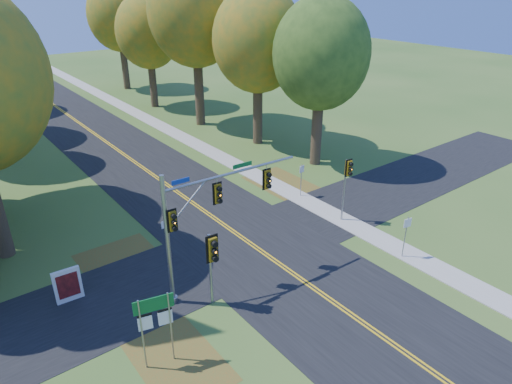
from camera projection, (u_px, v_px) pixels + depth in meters
ground at (273, 260)px, 24.40m from camera, size 160.00×160.00×0.00m
road_main at (273, 260)px, 24.40m from camera, size 8.00×160.00×0.02m
road_cross at (251, 244)px, 25.83m from camera, size 60.00×6.00×0.02m
centerline_left at (272, 260)px, 24.34m from camera, size 0.10×160.00×0.01m
centerline_right at (275, 259)px, 24.45m from camera, size 0.10×160.00×0.01m
sidewalk_east at (352, 225)px, 27.80m from camera, size 1.60×160.00×0.06m
leaf_patch_w_near at (128, 268)px, 23.70m from camera, size 4.00×6.00×0.00m
leaf_patch_e at (294, 189)px, 32.43m from camera, size 3.50×8.00×0.00m
leaf_patch_w_far at (176, 358)px, 18.13m from camera, size 3.00×5.00×0.00m
tree_e_a at (321, 55)px, 33.37m from camera, size 7.20×7.20×12.73m
tree_e_b at (258, 40)px, 37.76m from camera, size 7.60×7.60×13.33m
tree_e_c at (195, 12)px, 42.21m from camera, size 8.80×8.80×15.79m
tree_e_d at (148, 32)px, 49.49m from camera, size 7.00×7.00×12.32m
tree_e_e at (119, 15)px, 57.41m from camera, size 7.80×7.80×13.74m
traffic_mast at (202, 214)px, 20.40m from camera, size 7.10×0.71×6.44m
east_signal_pole at (347, 175)px, 26.91m from camera, size 0.48×0.55×4.13m
ped_signal_pole at (212, 254)px, 19.84m from camera, size 0.60×0.69×3.78m
route_sign_cluster at (155, 317)px, 16.97m from camera, size 1.49×0.39×3.25m
info_kiosk at (68, 285)px, 21.02m from camera, size 1.24×0.26×1.71m
reg_sign_e_north at (301, 175)px, 30.74m from camera, size 0.45×0.10×2.36m
reg_sign_e_south at (406, 230)px, 23.94m from camera, size 0.46×0.14×2.46m
reg_sign_w at (165, 230)px, 24.40m from camera, size 0.40×0.08×2.10m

